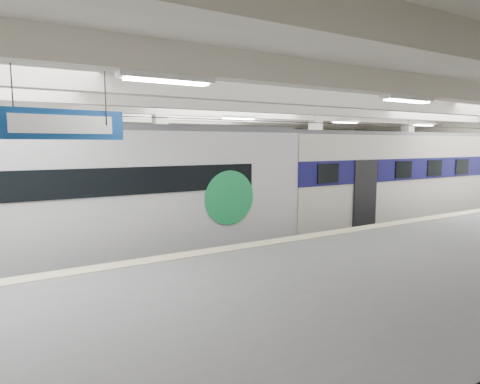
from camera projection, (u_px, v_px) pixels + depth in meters
station_hall at (295, 163)px, 13.39m from camera, size 36.00×24.00×5.75m
modern_emu at (145, 197)px, 12.69m from camera, size 13.76×2.84×4.44m
older_rer at (390, 178)px, 18.49m from camera, size 13.24×2.92×4.38m
far_train at (17, 184)px, 15.67m from camera, size 14.16×3.40×4.48m
wayfinding_sign at (63, 124)px, 6.64m from camera, size 2.01×0.30×1.25m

